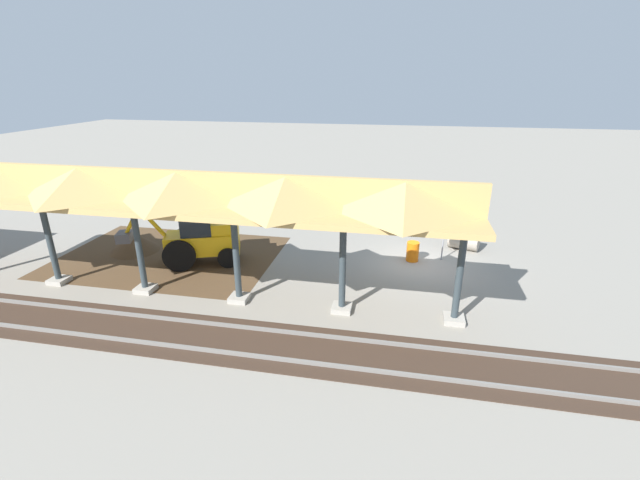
{
  "coord_description": "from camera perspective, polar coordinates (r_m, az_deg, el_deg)",
  "views": [
    {
      "loc": [
        1.01,
        18.37,
        7.92
      ],
      "look_at": [
        4.19,
        2.15,
        1.6
      ],
      "focal_mm": 24.0,
      "sensor_mm": 36.0,
      "label": 1
    }
  ],
  "objects": [
    {
      "name": "ground_plane",
      "position": [
        20.03,
        13.08,
        -2.95
      ],
      "size": [
        120.0,
        120.0,
        0.0
      ],
      "primitive_type": "plane",
      "color": "gray"
    },
    {
      "name": "dirt_work_zone",
      "position": [
        21.41,
        -19.47,
        -2.04
      ],
      "size": [
        9.98,
        7.0,
        0.01
      ],
      "primitive_type": "cube",
      "color": "#4C3823",
      "rests_on": "ground"
    },
    {
      "name": "traffic_barrel",
      "position": [
        20.01,
        12.25,
        -1.5
      ],
      "size": [
        0.56,
        0.56,
        0.9
      ],
      "primitive_type": "cylinder",
      "color": "orange",
      "rests_on": "ground"
    },
    {
      "name": "rail_tracks",
      "position": [
        13.47,
        13.75,
        -15.64
      ],
      "size": [
        60.0,
        2.58,
        0.15
      ],
      "color": "slate",
      "rests_on": "ground"
    },
    {
      "name": "concrete_pipe",
      "position": [
        22.06,
        18.66,
        0.08
      ],
      "size": [
        1.62,
        1.36,
        0.97
      ],
      "color": "#9E9384",
      "rests_on": "ground"
    },
    {
      "name": "backhoe",
      "position": [
        19.77,
        -15.82,
        0.43
      ],
      "size": [
        5.21,
        2.87,
        2.82
      ],
      "color": "#EAB214",
      "rests_on": "ground"
    },
    {
      "name": "platform_canopy",
      "position": [
        15.95,
        -18.29,
        6.28
      ],
      "size": [
        20.77,
        3.2,
        4.9
      ],
      "color": "#9E998E",
      "rests_on": "ground"
    },
    {
      "name": "stop_sign",
      "position": [
        20.06,
        16.27,
        1.49
      ],
      "size": [
        0.76,
        0.06,
        2.14
      ],
      "color": "gray",
      "rests_on": "ground"
    },
    {
      "name": "dirt_mound",
      "position": [
        22.73,
        -23.38,
        -1.27
      ],
      "size": [
        4.7,
        4.7,
        1.88
      ],
      "primitive_type": "cone",
      "color": "#4C3823",
      "rests_on": "ground"
    }
  ]
}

